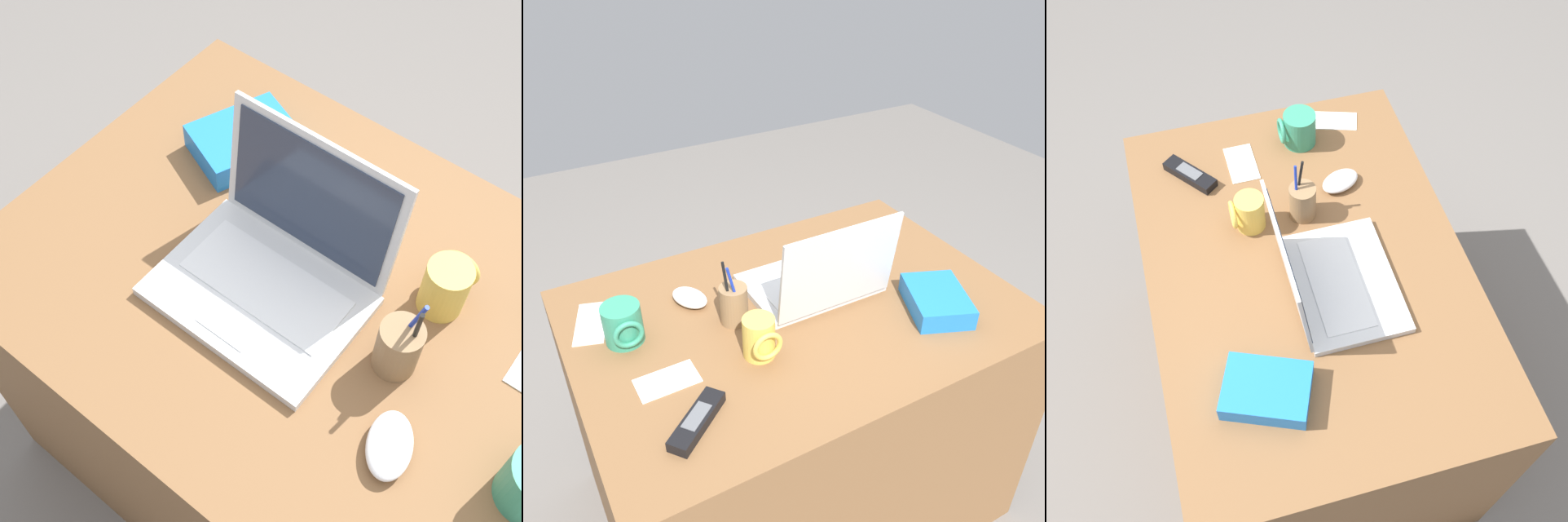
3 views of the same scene
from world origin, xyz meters
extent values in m
plane|color=slate|center=(0.00, 0.00, 0.00)|extent=(6.00, 6.00, 0.00)
cube|color=brown|center=(0.00, 0.00, 0.37)|extent=(1.10, 0.77, 0.75)
cube|color=silver|center=(-0.08, -0.07, 0.76)|extent=(0.33, 0.24, 0.02)
cube|color=silver|center=(-0.08, -0.05, 0.77)|extent=(0.27, 0.12, 0.00)
cube|color=silver|center=(-0.08, -0.14, 0.77)|extent=(0.09, 0.05, 0.00)
cube|color=silver|center=(-0.08, 0.07, 0.88)|extent=(0.32, 0.04, 0.23)
cube|color=#283347|center=(-0.08, 0.06, 0.88)|extent=(0.29, 0.03, 0.20)
ellipsoid|color=white|center=(0.23, -0.15, 0.77)|extent=(0.10, 0.12, 0.03)
cylinder|color=#E0BC4C|center=(0.16, 0.10, 0.80)|extent=(0.07, 0.07, 0.10)
torus|color=#E0BC4C|center=(0.16, 0.15, 0.80)|extent=(0.07, 0.01, 0.07)
cylinder|color=olive|center=(0.16, -0.03, 0.80)|extent=(0.07, 0.07, 0.10)
cylinder|color=#1933B2|center=(0.16, -0.02, 0.84)|extent=(0.04, 0.01, 0.15)
cylinder|color=black|center=(0.17, -0.03, 0.85)|extent=(0.01, 0.03, 0.15)
cube|color=blue|center=(-0.30, 0.17, 0.78)|extent=(0.20, 0.22, 0.05)
camera|label=1|loc=(0.31, -0.55, 1.76)|focal=49.97mm
camera|label=2|loc=(0.58, 0.97, 1.62)|focal=38.81mm
camera|label=3|loc=(-0.85, 0.23, 2.06)|focal=44.59mm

